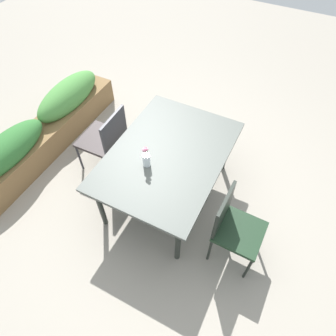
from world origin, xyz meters
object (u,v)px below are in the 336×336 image
at_px(chair_near_left, 233,225).
at_px(flower_vase, 146,158).
at_px(dining_table, 168,157).
at_px(planter_box, 44,129).
at_px(chair_far_side, 106,138).

bearing_deg(chair_near_left, flower_vase, -95.48).
relative_size(dining_table, flower_vase, 6.11).
height_order(dining_table, planter_box, dining_table).
xyz_separation_m(dining_table, chair_far_side, (0.07, 0.87, -0.18)).
xyz_separation_m(chair_far_side, planter_box, (-0.10, 0.95, -0.19)).
bearing_deg(planter_box, flower_vase, -96.92).
distance_m(chair_near_left, flower_vase, 1.06).
distance_m(dining_table, flower_vase, 0.31).
distance_m(dining_table, chair_far_side, 0.90).
bearing_deg(dining_table, planter_box, 90.93).
bearing_deg(chair_near_left, planter_box, -95.40).
bearing_deg(chair_far_side, planter_box, 94.82).
bearing_deg(planter_box, dining_table, -89.07).
bearing_deg(planter_box, chair_near_left, -96.97).
distance_m(dining_table, planter_box, 1.86).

